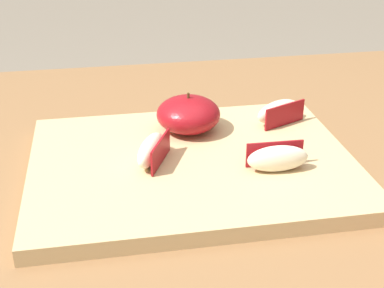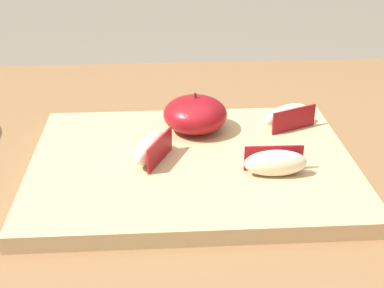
{
  "view_description": "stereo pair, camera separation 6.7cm",
  "coord_description": "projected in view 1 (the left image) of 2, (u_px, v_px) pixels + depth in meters",
  "views": [
    {
      "loc": [
        -0.05,
        -0.57,
        1.09
      ],
      "look_at": [
        0.05,
        0.02,
        0.79
      ],
      "focal_mm": 50.92,
      "sensor_mm": 36.0,
      "label": 1
    },
    {
      "loc": [
        0.01,
        -0.58,
        1.09
      ],
      "look_at": [
        0.05,
        0.02,
        0.79
      ],
      "focal_mm": 50.92,
      "sensor_mm": 36.0,
      "label": 2
    }
  ],
  "objects": [
    {
      "name": "apple_wedge_back",
      "position": [
        279.0,
        112.0,
        0.76
      ],
      "size": [
        0.08,
        0.05,
        0.03
      ],
      "color": "#F4EACC",
      "rests_on": "cutting_board"
    },
    {
      "name": "apple_half_skin_up",
      "position": [
        188.0,
        114.0,
        0.74
      ],
      "size": [
        0.09,
        0.09,
        0.05
      ],
      "color": "maroon",
      "rests_on": "cutting_board"
    },
    {
      "name": "dining_table",
      "position": [
        156.0,
        247.0,
        0.7
      ],
      "size": [
        1.4,
        0.91,
        0.75
      ],
      "color": "brown",
      "rests_on": "ground_plane"
    },
    {
      "name": "apple_wedge_middle",
      "position": [
        277.0,
        158.0,
        0.64
      ],
      "size": [
        0.07,
        0.03,
        0.03
      ],
      "color": "#F4EACC",
      "rests_on": "cutting_board"
    },
    {
      "name": "cutting_board",
      "position": [
        192.0,
        165.0,
        0.68
      ],
      "size": [
        0.4,
        0.31,
        0.02
      ],
      "color": "tan",
      "rests_on": "dining_table"
    },
    {
      "name": "apple_wedge_right",
      "position": [
        151.0,
        150.0,
        0.66
      ],
      "size": [
        0.05,
        0.08,
        0.03
      ],
      "color": "#F4EACC",
      "rests_on": "cutting_board"
    }
  ]
}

